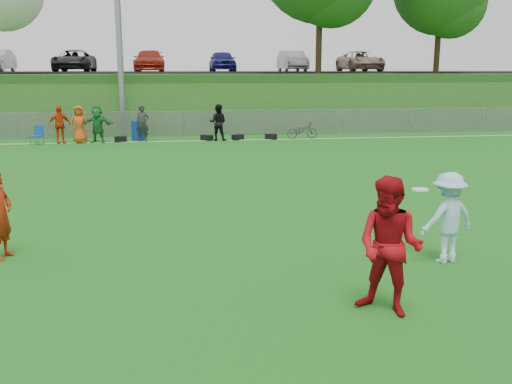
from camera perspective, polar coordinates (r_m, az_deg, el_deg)
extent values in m
plane|color=#196114|center=(9.38, -4.95, -8.66)|extent=(120.00, 120.00, 0.00)
cube|color=white|center=(26.97, -7.17, 5.08)|extent=(60.00, 0.10, 0.01)
cube|color=gray|center=(28.89, -7.28, 6.75)|extent=(58.00, 0.02, 1.20)
cube|color=gray|center=(28.83, -7.31, 8.03)|extent=(58.00, 0.04, 0.04)
cylinder|color=gray|center=(29.78, -13.65, 17.08)|extent=(0.30, 0.30, 12.00)
cube|color=#224814|center=(39.80, -7.60, 9.54)|extent=(120.00, 18.00, 3.00)
cube|color=black|center=(41.76, -7.70, 11.79)|extent=(120.00, 12.00, 0.10)
cylinder|color=black|center=(38.58, 17.87, 16.42)|extent=(0.36, 0.36, 7.00)
sphere|color=#124512|center=(38.63, 18.98, 17.39)|extent=(4.20, 4.20, 4.20)
imported|color=black|center=(41.28, -17.71, 12.39)|extent=(2.39, 5.18, 1.44)
imported|color=maroon|center=(40.79, -10.59, 12.76)|extent=(2.02, 4.96, 1.44)
imported|color=navy|center=(40.90, -3.40, 12.94)|extent=(1.70, 4.23, 1.44)
imported|color=gray|center=(41.62, 3.66, 12.93)|extent=(1.52, 4.37, 1.44)
imported|color=gray|center=(42.92, 10.37, 12.74)|extent=(2.39, 5.18, 1.44)
imported|color=red|center=(27.36, -19.07, 6.39)|extent=(1.07, 0.81, 1.69)
imported|color=#C64C12|center=(27.21, -17.26, 6.48)|extent=(0.86, 0.59, 1.69)
imported|color=#1E712B|center=(27.09, -15.58, 6.56)|extent=(1.64, 0.81, 1.69)
imported|color=#29292B|center=(26.91, -11.29, 6.73)|extent=(0.64, 0.43, 1.69)
imported|color=black|center=(26.95, -3.82, 6.95)|extent=(0.97, 0.84, 1.69)
cube|color=black|center=(27.16, -13.38, 5.16)|extent=(0.59, 0.36, 0.26)
cube|color=black|center=(27.09, -4.94, 5.43)|extent=(0.62, 0.53, 0.26)
cube|color=black|center=(27.21, -1.83, 5.50)|extent=(0.62, 0.51, 0.26)
cube|color=black|center=(27.43, 1.51, 5.56)|extent=(0.62, 0.47, 0.26)
imported|color=#A2210B|center=(11.08, -24.24, -2.07)|extent=(0.51, 0.66, 1.61)
imported|color=#A10B14|center=(8.01, 13.24, -5.34)|extent=(1.19, 1.17, 1.93)
imported|color=#A5D2E5|center=(10.45, 18.62, -2.46)|extent=(1.14, 0.82, 1.60)
cylinder|color=white|center=(10.64, 16.08, 0.23)|extent=(0.30, 0.30, 0.03)
cylinder|color=#0E32A2|center=(27.66, -11.72, 6.06)|extent=(0.79, 0.79, 0.93)
cube|color=#0E419E|center=(27.43, -21.10, 5.24)|extent=(0.58, 0.58, 0.05)
cube|color=#0E419E|center=(27.59, -20.90, 5.76)|extent=(0.44, 0.18, 0.46)
imported|color=#313134|center=(27.72, 4.63, 6.16)|extent=(1.57, 0.66, 0.80)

